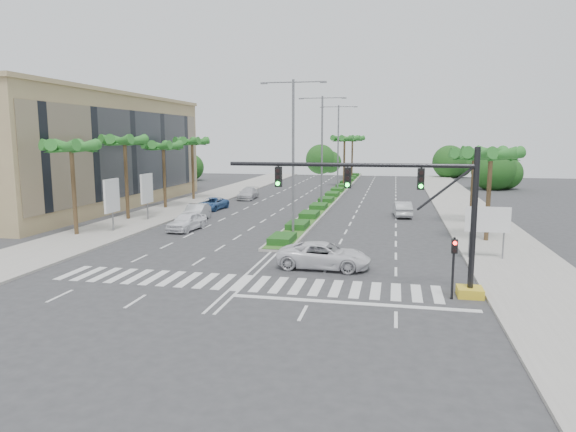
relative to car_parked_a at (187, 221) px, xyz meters
name	(u,v)px	position (x,y,z in m)	size (l,w,h in m)	color
ground	(242,283)	(8.99, -14.06, -0.76)	(160.00, 160.00, 0.00)	#333335
footpath_right	(483,228)	(24.19, 5.94, -0.69)	(6.00, 120.00, 0.15)	gray
footpath_left	(151,216)	(-6.21, 5.94, -0.69)	(6.00, 120.00, 0.15)	gray
median	(337,193)	(8.99, 30.94, -0.66)	(2.20, 75.00, 0.20)	gray
median_grass	(337,192)	(8.99, 30.94, -0.54)	(1.80, 75.00, 0.04)	#265E20
building	(84,152)	(-17.01, 11.94, 5.24)	(12.00, 36.00, 12.00)	tan
signal_gantry	(425,225)	(18.27, -14.06, 2.70)	(12.60, 1.20, 7.20)	gold
pedestrian_signal	(454,258)	(19.59, -14.74, 1.28)	(0.28, 0.36, 3.00)	black
direction_sign	(488,222)	(22.49, -6.07, 1.69)	(2.70, 0.11, 3.40)	slate
billboard_near	(112,196)	(-5.51, -2.06, 2.20)	(0.18, 2.10, 4.35)	slate
billboard_far	(147,189)	(-5.51, 3.94, 2.20)	(0.18, 2.10, 4.35)	slate
palm_left_near	(71,150)	(-7.51, -4.06, 5.93)	(4.57, 4.68, 7.55)	brown
palm_left_mid	(125,144)	(-7.51, 3.94, 6.31)	(4.57, 4.68, 7.95)	brown
palm_left_far	(163,148)	(-7.51, 11.94, 5.73)	(4.57, 4.68, 7.35)	brown
palm_left_end	(192,144)	(-7.51, 19.94, 6.12)	(4.57, 4.68, 7.75)	brown
palm_right_near	(491,158)	(23.49, -0.06, 5.44)	(4.57, 4.68, 7.05)	brown
palm_right_far	(474,157)	(23.49, 7.94, 5.15)	(4.57, 4.68, 6.75)	brown
palm_median_a	(344,141)	(8.99, 40.94, 6.41)	(4.57, 4.68, 8.05)	brown
palm_median_b	(352,140)	(8.99, 55.94, 6.41)	(4.57, 4.68, 8.05)	brown
streetlight_near	(293,148)	(8.99, -0.06, 6.05)	(5.10, 0.25, 12.00)	slate
streetlight_mid	(322,145)	(8.99, 15.94, 6.05)	(5.10, 0.25, 12.00)	slate
streetlight_far	(338,144)	(8.99, 31.94, 6.05)	(5.10, 0.25, 12.00)	slate
car_parked_a	(187,221)	(0.00, 0.00, 0.00)	(1.80, 4.47, 1.52)	white
car_parked_b	(196,213)	(-1.05, 4.73, 0.01)	(1.64, 4.70, 1.55)	silver
car_parked_c	(212,204)	(-2.21, 12.11, -0.12)	(2.13, 4.61, 1.28)	#325C9A
car_parked_d	(248,194)	(-1.15, 22.13, -0.06)	(1.97, 4.84, 1.41)	silver
car_crossing	(324,255)	(12.83, -10.04, 0.00)	(2.52, 5.46, 1.52)	white
car_right	(402,209)	(17.59, 11.34, -0.02)	(1.58, 4.52, 1.49)	silver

